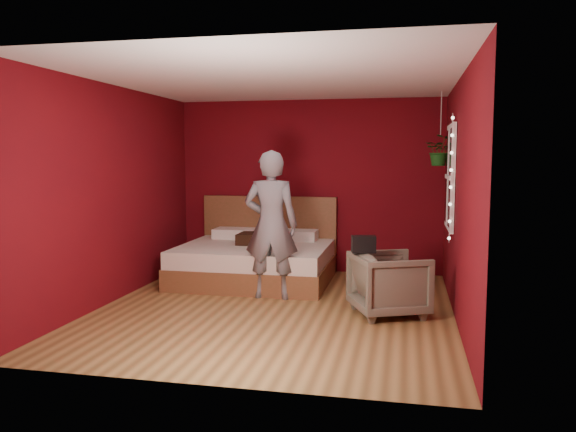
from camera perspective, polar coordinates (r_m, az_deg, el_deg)
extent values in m
plane|color=olive|center=(6.57, -1.29, -9.37)|extent=(4.50, 4.50, 0.00)
cube|color=#5E090F|center=(8.56, 2.15, 3.05)|extent=(4.00, 0.02, 2.60)
cube|color=#5E090F|center=(4.19, -8.42, -0.10)|extent=(4.00, 0.02, 2.60)
cube|color=#5E090F|center=(7.08, -17.36, 2.16)|extent=(0.02, 4.50, 2.60)
cube|color=#5E090F|center=(6.21, 17.06, 1.66)|extent=(0.02, 4.50, 2.60)
cube|color=silver|center=(6.39, -1.35, 13.81)|extent=(4.00, 4.50, 0.02)
cube|color=white|center=(7.09, 16.15, 3.82)|extent=(0.04, 0.97, 1.27)
cube|color=black|center=(7.09, 16.03, 3.82)|extent=(0.02, 0.85, 1.15)
cube|color=white|center=(7.09, 15.99, 3.82)|extent=(0.03, 0.05, 1.15)
cube|color=white|center=(7.09, 15.99, 3.82)|extent=(0.03, 0.85, 0.05)
cylinder|color=silver|center=(6.56, 16.22, 3.66)|extent=(0.01, 0.01, 1.45)
sphere|color=#FFF2CC|center=(6.62, 16.05, -2.18)|extent=(0.04, 0.04, 0.04)
sphere|color=#FFF2CC|center=(6.60, 16.10, -0.53)|extent=(0.04, 0.04, 0.04)
sphere|color=#FFF2CC|center=(6.58, 16.15, 1.14)|extent=(0.04, 0.04, 0.04)
sphere|color=#FFF2CC|center=(6.57, 16.20, 2.82)|extent=(0.04, 0.04, 0.04)
sphere|color=#FFF2CC|center=(6.56, 16.24, 4.50)|extent=(0.04, 0.04, 0.04)
sphere|color=#FFF2CC|center=(6.56, 16.29, 6.19)|extent=(0.04, 0.04, 0.04)
sphere|color=#FFF2CC|center=(6.56, 16.34, 7.87)|extent=(0.04, 0.04, 0.04)
sphere|color=#FFF2CC|center=(6.57, 16.39, 9.55)|extent=(0.04, 0.04, 0.04)
cube|color=brown|center=(7.92, -3.37, -5.63)|extent=(2.08, 1.77, 0.29)
cube|color=silver|center=(7.87, -3.38, -3.78)|extent=(2.04, 1.73, 0.23)
cube|color=brown|center=(8.65, -1.92, -1.77)|extent=(2.08, 0.08, 1.14)
cube|color=silver|center=(8.54, -5.37, -1.76)|extent=(0.62, 0.39, 0.15)
cube|color=silver|center=(8.31, 0.80, -1.95)|extent=(0.62, 0.39, 0.15)
imported|color=slate|center=(6.90, -1.73, -0.90)|extent=(0.68, 0.47, 1.82)
imported|color=#6A6454|center=(6.33, 10.23, -6.80)|extent=(0.99, 0.98, 0.70)
cube|color=black|center=(6.23, 7.68, -2.85)|extent=(0.28, 0.18, 0.19)
cube|color=black|center=(7.93, -3.46, -2.31)|extent=(0.43, 0.43, 0.15)
cylinder|color=silver|center=(7.77, 15.29, 10.04)|extent=(0.01, 0.01, 0.57)
imported|color=#1A5719|center=(7.75, 15.19, 6.45)|extent=(0.41, 0.36, 0.41)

